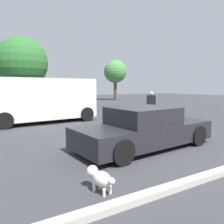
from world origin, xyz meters
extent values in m
plane|color=#38383D|center=(0.00, 0.00, 0.00)|extent=(80.00, 80.00, 0.00)
cube|color=#232328|center=(-0.25, -0.21, 0.45)|extent=(4.58, 2.13, 0.58)
cube|color=#232328|center=(-0.35, -0.22, 1.00)|extent=(2.00, 1.77, 0.51)
cube|color=slate|center=(0.53, -0.14, 1.00)|extent=(0.19, 1.49, 0.43)
cube|color=slate|center=(-1.23, -0.30, 1.00)|extent=(0.19, 1.49, 0.43)
cylinder|color=black|center=(1.20, 0.74, 0.32)|extent=(0.66, 0.27, 0.64)
cylinder|color=black|center=(1.34, -0.90, 0.32)|extent=(0.66, 0.27, 0.64)
cylinder|color=black|center=(-1.83, 0.48, 0.32)|extent=(0.66, 0.27, 0.64)
cylinder|color=black|center=(-1.69, -1.17, 0.32)|extent=(0.66, 0.27, 0.64)
ellipsoid|color=white|center=(-2.74, -2.11, 0.25)|extent=(0.36, 0.46, 0.27)
sphere|color=white|center=(-2.81, -1.86, 0.32)|extent=(0.21, 0.21, 0.21)
sphere|color=white|center=(-2.83, -1.79, 0.32)|extent=(0.10, 0.10, 0.10)
cylinder|color=white|center=(-2.84, -2.01, 0.07)|extent=(0.06, 0.06, 0.14)
cylinder|color=white|center=(-2.70, -1.97, 0.07)|extent=(0.06, 0.06, 0.14)
cylinder|color=white|center=(-2.78, -2.26, 0.07)|extent=(0.06, 0.06, 0.14)
cylinder|color=white|center=(-2.64, -2.22, 0.07)|extent=(0.06, 0.06, 0.14)
sphere|color=white|center=(-2.68, -2.35, 0.29)|extent=(0.12, 0.12, 0.12)
cube|color=white|center=(-1.81, 6.29, 1.26)|extent=(5.41, 2.47, 2.07)
cube|color=slate|center=(0.78, 6.48, 1.71)|extent=(0.18, 1.77, 0.83)
cylinder|color=black|center=(0.15, 7.43, 0.38)|extent=(0.78, 0.30, 0.76)
cylinder|color=black|center=(0.29, 5.45, 0.38)|extent=(0.78, 0.30, 0.76)
cylinder|color=black|center=(-3.77, 5.15, 0.38)|extent=(0.78, 0.30, 0.76)
cylinder|color=gray|center=(3.88, 4.21, 0.40)|extent=(0.13, 0.13, 0.81)
cylinder|color=gray|center=(3.81, 4.36, 0.40)|extent=(0.13, 0.13, 0.81)
cube|color=#262626|center=(3.84, 4.28, 1.09)|extent=(0.39, 0.46, 0.57)
cylinder|color=#262626|center=(3.94, 4.06, 1.04)|extent=(0.09, 0.09, 0.67)
cylinder|color=#262626|center=(3.74, 4.50, 1.04)|extent=(0.09, 0.09, 0.67)
sphere|color=beige|center=(3.84, 4.28, 1.48)|extent=(0.22, 0.22, 0.22)
cylinder|color=gray|center=(-0.53, 20.38, 3.13)|extent=(0.14, 0.14, 6.26)
sphere|color=silver|center=(-0.53, 20.38, 6.39)|extent=(0.44, 0.44, 0.44)
cylinder|color=brown|center=(11.35, 20.66, 1.39)|extent=(0.44, 0.44, 2.78)
sphere|color=#478C42|center=(11.35, 20.66, 3.96)|extent=(3.14, 3.14, 3.14)
cylinder|color=brown|center=(-1.66, 14.10, 1.13)|extent=(0.30, 0.30, 2.26)
sphere|color=#2D6B2D|center=(-1.66, 14.10, 3.83)|extent=(4.19, 4.19, 4.19)
camera|label=1|loc=(-4.44, -5.36, 1.87)|focal=34.77mm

